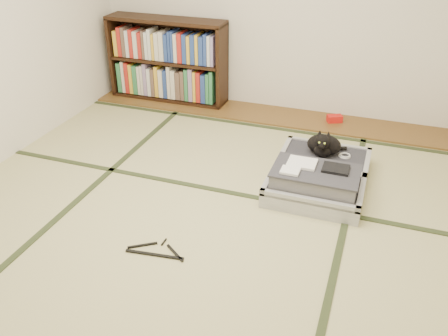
% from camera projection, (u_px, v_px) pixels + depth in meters
% --- Properties ---
extents(floor, '(4.50, 4.50, 0.00)m').
position_uv_depth(floor, '(202.00, 219.00, 3.48)').
color(floor, '#C2C081').
rests_on(floor, ground).
extents(wood_strip, '(4.00, 0.50, 0.02)m').
position_uv_depth(wood_strip, '(271.00, 115.00, 5.11)').
color(wood_strip, brown).
rests_on(wood_strip, ground).
extents(red_item, '(0.17, 0.14, 0.07)m').
position_uv_depth(red_item, '(335.00, 119.00, 4.91)').
color(red_item, red).
rests_on(red_item, wood_strip).
extents(room_shell, '(4.50, 4.50, 4.50)m').
position_uv_depth(room_shell, '(196.00, 14.00, 2.75)').
color(room_shell, white).
rests_on(room_shell, ground).
extents(tatami_borders, '(4.00, 4.50, 0.01)m').
position_uv_depth(tatami_borders, '(224.00, 185.00, 3.88)').
color(tatami_borders, '#2D381E').
rests_on(tatami_borders, ground).
extents(bookcase, '(1.34, 0.31, 0.92)m').
position_uv_depth(bookcase, '(168.00, 62.00, 5.30)').
color(bookcase, black).
rests_on(bookcase, wood_strip).
extents(suitcase, '(0.74, 0.99, 0.29)m').
position_uv_depth(suitcase, '(318.00, 176.00, 3.81)').
color(suitcase, '#B5B6BA').
rests_on(suitcase, floor).
extents(cat, '(0.33, 0.33, 0.27)m').
position_uv_depth(cat, '(324.00, 145.00, 3.98)').
color(cat, black).
rests_on(cat, suitcase).
extents(cable_coil, '(0.10, 0.10, 0.02)m').
position_uv_depth(cable_coil, '(345.00, 156.00, 4.00)').
color(cable_coil, white).
rests_on(cable_coil, suitcase).
extents(hanger, '(0.41, 0.21, 0.01)m').
position_uv_depth(hanger, '(157.00, 252.00, 3.14)').
color(hanger, black).
rests_on(hanger, floor).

